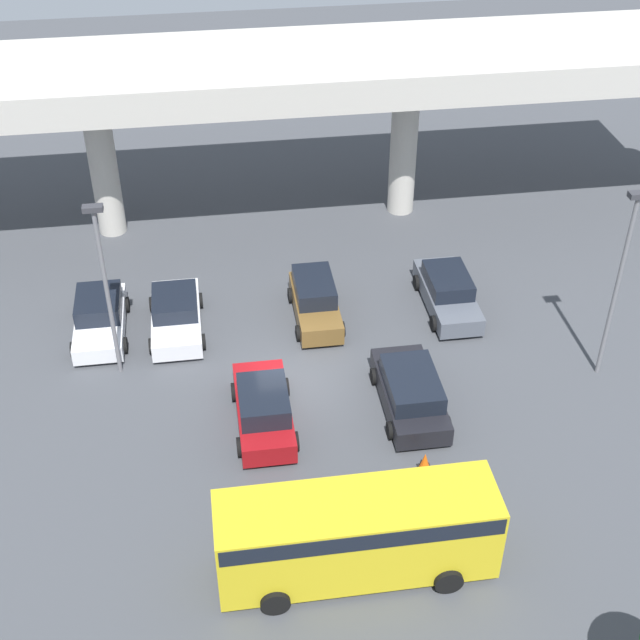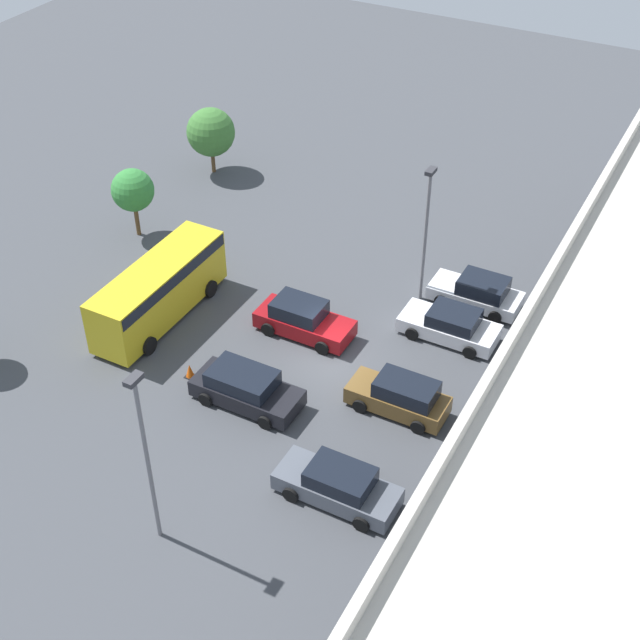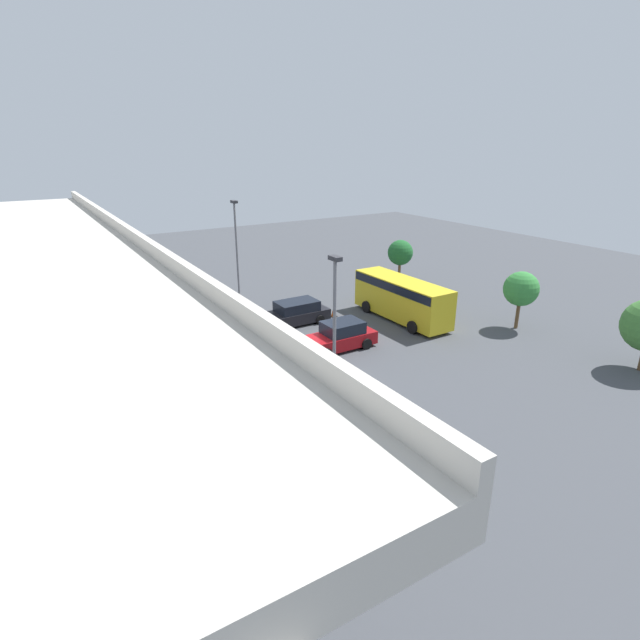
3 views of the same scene
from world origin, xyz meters
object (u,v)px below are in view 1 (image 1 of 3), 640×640
at_px(shuttle_bus, 357,531).
at_px(traffic_cone, 425,462).
at_px(parked_car_4, 410,391).
at_px(lamp_post_near_aisle, 620,272).
at_px(parked_car_1, 176,314).
at_px(parked_car_5, 448,292).
at_px(parked_car_3, 315,301).
at_px(lamp_post_mid_lot, 105,278).
at_px(parked_car_2, 264,408).
at_px(parked_car_0, 100,317).

bearing_deg(shuttle_bus, traffic_cone, 50.99).
relative_size(parked_car_4, shuttle_bus, 0.59).
height_order(lamp_post_near_aisle, traffic_cone, lamp_post_near_aisle).
bearing_deg(lamp_post_near_aisle, parked_car_1, 162.14).
height_order(parked_car_5, lamp_post_near_aisle, lamp_post_near_aisle).
height_order(parked_car_1, traffic_cone, parked_car_1).
relative_size(parked_car_3, lamp_post_near_aisle, 0.56).
bearing_deg(parked_car_3, parked_car_4, 23.27).
xyz_separation_m(parked_car_5, lamp_post_mid_lot, (-13.55, -2.32, 3.55)).
bearing_deg(parked_car_5, parked_car_1, -90.58).
distance_m(parked_car_3, parked_car_4, 6.63).
height_order(parked_car_4, shuttle_bus, shuttle_bus).
height_order(parked_car_5, shuttle_bus, shuttle_bus).
distance_m(parked_car_3, lamp_post_near_aisle, 12.06).
relative_size(parked_car_2, lamp_post_near_aisle, 0.60).
relative_size(parked_car_3, shuttle_bus, 0.53).
relative_size(parked_car_2, shuttle_bus, 0.57).
distance_m(parked_car_5, shuttle_bus, 14.30).
bearing_deg(parked_car_1, lamp_post_near_aisle, 72.14).
distance_m(parked_car_0, parked_car_3, 8.77).
bearing_deg(parked_car_2, parked_car_3, -23.64).
height_order(shuttle_bus, lamp_post_mid_lot, lamp_post_mid_lot).
distance_m(parked_car_0, shuttle_bus, 15.54).
distance_m(parked_car_4, lamp_post_mid_lot, 11.72).
relative_size(shuttle_bus, lamp_post_near_aisle, 1.05).
xyz_separation_m(shuttle_bus, lamp_post_near_aisle, (10.86, 7.81, 2.84)).
height_order(parked_car_2, parked_car_3, parked_car_2).
relative_size(parked_car_5, lamp_post_mid_lot, 0.67).
distance_m(parked_car_0, lamp_post_near_aisle, 20.13).
bearing_deg(parked_car_5, parked_car_2, -53.61).
xyz_separation_m(parked_car_1, parked_car_2, (2.98, -6.26, 0.09)).
bearing_deg(parked_car_2, parked_car_4, -88.45).
height_order(parked_car_3, traffic_cone, parked_car_3).
height_order(parked_car_0, parked_car_4, parked_car_4).
distance_m(shuttle_bus, lamp_post_mid_lot, 13.08).
xyz_separation_m(parked_car_1, shuttle_bus, (5.11, -12.95, 1.03)).
bearing_deg(lamp_post_near_aisle, parked_car_4, -172.75).
bearing_deg(parked_car_4, shuttle_bus, 154.71).
bearing_deg(lamp_post_near_aisle, parked_car_2, -175.09).
distance_m(parked_car_4, shuttle_bus, 7.62).
relative_size(parked_car_2, parked_car_3, 1.08).
bearing_deg(parked_car_3, lamp_post_near_aisle, 63.45).
relative_size(parked_car_2, parked_car_5, 0.96).
bearing_deg(traffic_cone, shuttle_bus, -129.01).
height_order(parked_car_0, lamp_post_mid_lot, lamp_post_mid_lot).
relative_size(parked_car_0, parked_car_5, 0.93).
bearing_deg(parked_car_1, parked_car_5, 89.42).
height_order(parked_car_2, parked_car_4, parked_car_2).
distance_m(parked_car_2, parked_car_4, 5.35).
height_order(parked_car_3, lamp_post_near_aisle, lamp_post_near_aisle).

